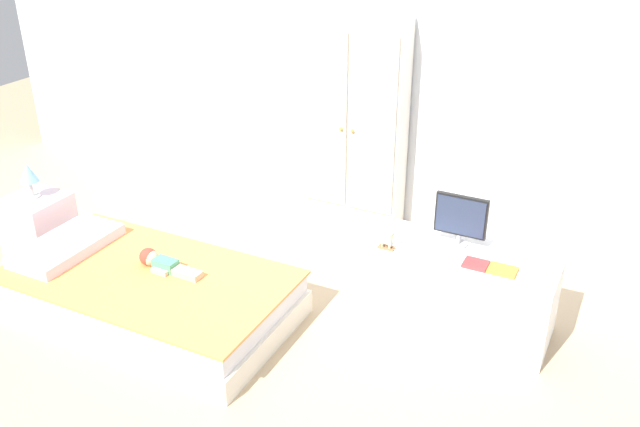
% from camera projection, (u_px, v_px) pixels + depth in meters
% --- Properties ---
extents(ground_plane, '(10.00, 10.00, 0.02)m').
position_uv_depth(ground_plane, '(259.00, 335.00, 3.61)').
color(ground_plane, tan).
extents(back_wall, '(6.40, 0.05, 2.70)m').
position_uv_depth(back_wall, '(382.00, 20.00, 4.26)').
color(back_wall, silver).
rests_on(back_wall, ground_plane).
extents(bed, '(1.54, 0.85, 0.26)m').
position_uv_depth(bed, '(150.00, 295.00, 3.70)').
color(bed, silver).
rests_on(bed, ground_plane).
extents(pillow, '(0.32, 0.61, 0.06)m').
position_uv_depth(pillow, '(67.00, 245.00, 3.85)').
color(pillow, silver).
rests_on(pillow, bed).
extents(doll, '(0.39, 0.14, 0.10)m').
position_uv_depth(doll, '(159.00, 262.00, 3.68)').
color(doll, '#4CA375').
rests_on(doll, bed).
extents(nightstand, '(0.34, 0.34, 0.40)m').
position_uv_depth(nightstand, '(39.00, 226.00, 4.26)').
color(nightstand, silver).
rests_on(nightstand, ground_plane).
extents(table_lamp, '(0.11, 0.11, 0.22)m').
position_uv_depth(table_lamp, '(28.00, 174.00, 4.10)').
color(table_lamp, '#B7B2AD').
rests_on(table_lamp, nightstand).
extents(wardrobe, '(0.67, 0.25, 1.41)m').
position_uv_depth(wardrobe, '(355.00, 124.00, 4.46)').
color(wardrobe, white).
rests_on(wardrobe, ground_plane).
extents(tv_stand, '(0.92, 0.41, 0.45)m').
position_uv_depth(tv_stand, '(463.00, 291.00, 3.56)').
color(tv_stand, white).
rests_on(tv_stand, ground_plane).
extents(tv_monitor, '(0.27, 0.10, 0.28)m').
position_uv_depth(tv_monitor, '(461.00, 218.00, 3.47)').
color(tv_monitor, '#99999E').
rests_on(tv_monitor, tv_stand).
extents(rocking_horse_toy, '(0.09, 0.04, 0.11)m').
position_uv_depth(rocking_horse_toy, '(388.00, 241.00, 3.48)').
color(rocking_horse_toy, '#8E6642').
rests_on(rocking_horse_toy, tv_stand).
extents(book_red, '(0.12, 0.10, 0.02)m').
position_uv_depth(book_red, '(476.00, 264.00, 3.35)').
color(book_red, '#CC3838').
rests_on(book_red, tv_stand).
extents(book_orange, '(0.14, 0.10, 0.02)m').
position_uv_depth(book_orange, '(503.00, 270.00, 3.30)').
color(book_orange, orange).
rests_on(book_orange, tv_stand).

